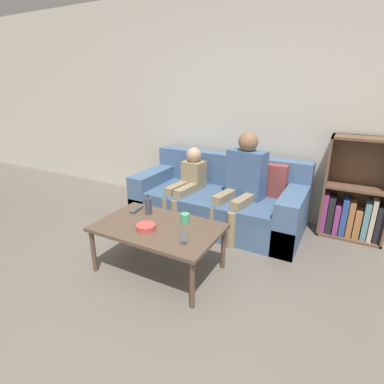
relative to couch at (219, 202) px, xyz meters
The scene contains 12 objects.
ground_plane 2.03m from the couch, 87.20° to the right, with size 22.00×22.00×0.00m, color #70665B.
wall_back 1.17m from the couch, 79.24° to the left, with size 12.00×0.06×2.60m.
couch is the anchor object (origin of this frame).
bookshelf 1.42m from the couch, 14.51° to the left, with size 0.62×0.28×1.07m.
coffee_table 1.14m from the couch, 93.84° to the right, with size 1.05×0.66×0.43m.
person_adult 0.47m from the couch, 13.72° to the right, with size 0.45×0.66×1.09m.
person_child 0.44m from the couch, 160.58° to the right, with size 0.29×0.63×0.87m.
cup_near 1.00m from the couch, 84.16° to the right, with size 0.08×0.08×0.09m.
tv_remote_0 1.07m from the couch, 114.53° to the right, with size 0.07×0.17×0.02m.
tv_remote_1 1.26m from the couch, 79.37° to the right, with size 0.12×0.17×0.02m.
snack_bowl 1.25m from the couch, 95.75° to the right, with size 0.16×0.16×0.05m.
bottle 1.04m from the couch, 106.86° to the right, with size 0.06×0.06×0.19m.
Camera 1 is at (1.16, -0.99, 1.56)m, focal length 28.00 mm.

